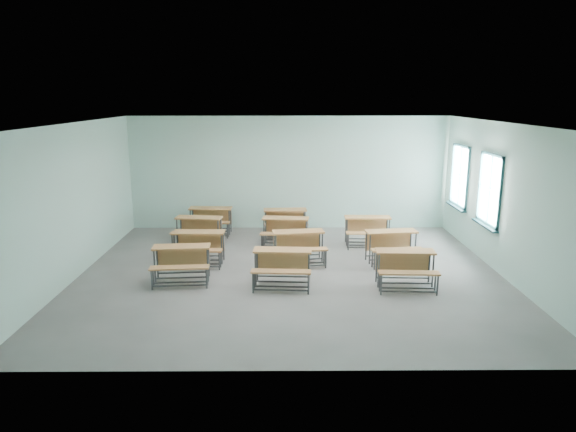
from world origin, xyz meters
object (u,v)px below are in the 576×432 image
(desk_unit_r3c1, at_px, (285,219))
(desk_unit_r1c1, at_px, (299,242))
(desk_unit_r0c1, at_px, (282,262))
(desk_unit_r2c0, at_px, (198,227))
(desk_unit_r2c2, at_px, (368,227))
(desk_unit_r2c1, at_px, (285,228))
(desk_unit_r0c0, at_px, (181,259))
(desk_unit_r0c2, at_px, (406,263))
(desk_unit_r1c0, at_px, (198,243))
(desk_unit_r1c2, at_px, (392,242))
(desk_unit_r3c0, at_px, (210,217))

(desk_unit_r3c1, bearing_deg, desk_unit_r1c1, -85.72)
(desk_unit_r0c1, relative_size, desk_unit_r1c1, 0.97)
(desk_unit_r2c0, xyz_separation_m, desk_unit_r2c2, (4.33, 0.01, 0.00))
(desk_unit_r2c1, bearing_deg, desk_unit_r0c0, -124.26)
(desk_unit_r0c0, distance_m, desk_unit_r0c2, 4.53)
(desk_unit_r1c0, relative_size, desk_unit_r2c0, 0.95)
(desk_unit_r1c0, distance_m, desk_unit_r3c1, 3.07)
(desk_unit_r0c0, height_order, desk_unit_r0c1, same)
(desk_unit_r0c0, height_order, desk_unit_r2c1, same)
(desk_unit_r0c2, distance_m, desk_unit_r1c2, 1.55)
(desk_unit_r0c1, height_order, desk_unit_r3c0, same)
(desk_unit_r1c1, xyz_separation_m, desk_unit_r2c0, (-2.53, 1.41, 0.00))
(desk_unit_r2c2, bearing_deg, desk_unit_r3c1, 158.03)
(desk_unit_r3c0, bearing_deg, desk_unit_r0c1, -61.42)
(desk_unit_r2c0, xyz_separation_m, desk_unit_r3c0, (0.15, 1.13, 0.00))
(desk_unit_r3c1, bearing_deg, desk_unit_r0c2, -61.48)
(desk_unit_r2c0, bearing_deg, desk_unit_r1c0, -73.38)
(desk_unit_r3c0, distance_m, desk_unit_r3c1, 2.08)
(desk_unit_r3c0, bearing_deg, desk_unit_r0c0, -89.10)
(desk_unit_r1c1, height_order, desk_unit_r2c2, same)
(desk_unit_r1c1, bearing_deg, desk_unit_r2c0, 143.43)
(desk_unit_r1c0, bearing_deg, desk_unit_r0c1, -35.20)
(desk_unit_r1c2, xyz_separation_m, desk_unit_r2c2, (-0.33, 1.41, 0.00))
(desk_unit_r2c1, bearing_deg, desk_unit_r0c2, -43.98)
(desk_unit_r0c2, distance_m, desk_unit_r1c1, 2.59)
(desk_unit_r0c2, bearing_deg, desk_unit_r1c0, 163.33)
(desk_unit_r2c0, relative_size, desk_unit_r2c1, 1.01)
(desk_unit_r1c0, bearing_deg, desk_unit_r1c2, 1.79)
(desk_unit_r3c0, height_order, desk_unit_r3c1, same)
(desk_unit_r1c1, height_order, desk_unit_r3c1, same)
(desk_unit_r0c2, bearing_deg, desk_unit_r2c1, 132.36)
(desk_unit_r0c1, distance_m, desk_unit_r2c2, 3.59)
(desk_unit_r2c2, bearing_deg, desk_unit_r0c0, -147.13)
(desk_unit_r0c2, bearing_deg, desk_unit_r2c0, 149.84)
(desk_unit_r1c1, distance_m, desk_unit_r2c2, 2.29)
(desk_unit_r0c2, relative_size, desk_unit_r3c1, 0.99)
(desk_unit_r2c0, bearing_deg, desk_unit_r1c2, -9.75)
(desk_unit_r2c2, bearing_deg, desk_unit_r2c0, -178.60)
(desk_unit_r0c2, xyz_separation_m, desk_unit_r3c0, (-4.46, 4.08, 0.00))
(desk_unit_r2c2, bearing_deg, desk_unit_r0c2, -83.30)
(desk_unit_r2c2, bearing_deg, desk_unit_r1c1, -140.41)
(desk_unit_r2c1, bearing_deg, desk_unit_r1c2, -22.15)
(desk_unit_r3c1, bearing_deg, desk_unit_r3c0, 170.86)
(desk_unit_r1c0, height_order, desk_unit_r2c2, same)
(desk_unit_r2c1, distance_m, desk_unit_r2c2, 2.11)
(desk_unit_r0c1, bearing_deg, desk_unit_r1c2, 33.70)
(desk_unit_r1c2, xyz_separation_m, desk_unit_r2c0, (-4.66, 1.41, 0.00))
(desk_unit_r2c2, height_order, desk_unit_r3c0, same)
(desk_unit_r0c1, height_order, desk_unit_r0c2, same)
(desk_unit_r3c0, bearing_deg, desk_unit_r1c1, -45.04)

